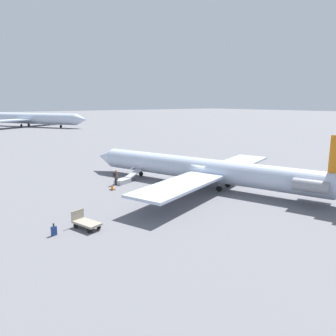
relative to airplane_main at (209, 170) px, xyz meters
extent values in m
plane|color=slate|center=(0.88, 0.29, -1.90)|extent=(600.00, 600.00, 0.00)
cylinder|color=silver|center=(0.88, 0.29, -0.02)|extent=(26.00, 10.67, 2.42)
cone|color=silver|center=(14.77, 4.90, -0.02)|extent=(3.28, 3.09, 2.38)
cube|color=silver|center=(-2.52, 6.33, -0.20)|extent=(7.20, 11.82, 0.24)
cube|color=silver|center=(1.76, -6.58, -0.20)|extent=(7.20, 11.82, 0.24)
cylinder|color=gray|center=(-10.62, -1.73, 0.16)|extent=(3.10, 1.95, 1.09)
cylinder|color=gray|center=(-9.54, -4.96, 0.16)|extent=(3.10, 1.95, 1.09)
cylinder|color=black|center=(9.09, 3.01, -1.60)|extent=(0.62, 0.33, 0.60)
cylinder|color=gray|center=(9.09, 3.01, -1.20)|extent=(0.11, 0.11, 0.19)
cylinder|color=black|center=(-1.98, 0.49, -1.60)|extent=(0.62, 0.33, 0.60)
cylinder|color=gray|center=(-1.98, 0.49, -1.20)|extent=(0.11, 0.11, 0.19)
cylinder|color=black|center=(-1.30, -1.58, -1.60)|extent=(0.62, 0.33, 0.60)
cylinder|color=gray|center=(-1.30, -1.58, -1.20)|extent=(0.11, 0.11, 0.19)
cylinder|color=silver|center=(102.86, -9.54, 1.19)|extent=(36.29, 23.31, 3.98)
cone|color=silver|center=(83.81, -20.57, 1.19)|extent=(5.75, 5.57, 3.90)
cube|color=silver|center=(109.74, -17.47, 0.89)|extent=(13.86, 17.60, 0.40)
cube|color=silver|center=(99.40, 0.38, 0.89)|extent=(13.86, 17.60, 0.40)
cylinder|color=black|center=(91.71, -16.00, -1.40)|extent=(0.98, 0.71, 0.99)
cylinder|color=gray|center=(91.71, -16.00, -0.76)|extent=(0.18, 0.18, 0.31)
cylinder|color=black|center=(107.18, -9.11, -1.40)|extent=(0.98, 0.71, 0.99)
cylinder|color=gray|center=(107.18, -9.11, -0.76)|extent=(0.18, 0.18, 0.31)
cylinder|color=black|center=(105.39, -6.01, -1.40)|extent=(0.98, 0.71, 0.99)
cylinder|color=gray|center=(105.39, -6.01, -0.76)|extent=(0.18, 0.18, 0.31)
cube|color=#B2B2B7|center=(7.15, 6.76, -1.65)|extent=(1.61, 2.05, 0.50)
cube|color=#B2B2B7|center=(7.78, 4.86, -1.10)|extent=(1.56, 2.40, 0.71)
cube|color=#B2B2B7|center=(8.20, 5.00, -0.60)|extent=(0.75, 2.12, 0.65)
cube|color=#23232D|center=(7.05, 7.61, -1.47)|extent=(0.28, 0.33, 0.85)
cylinder|color=brown|center=(7.05, 7.61, -0.72)|extent=(0.36, 0.36, 0.65)
sphere|color=tan|center=(7.05, 7.61, -0.28)|extent=(0.24, 0.24, 0.24)
cube|color=black|center=(6.97, 7.86, -0.69)|extent=(0.32, 0.26, 0.44)
cube|color=#9E937F|center=(-3.21, 15.60, -1.46)|extent=(2.42, 1.65, 0.16)
cube|color=#9E937F|center=(-2.20, 15.88, -1.03)|extent=(0.37, 1.08, 0.70)
cylinder|color=black|center=(-2.59, 16.23, -1.72)|extent=(0.38, 0.21, 0.36)
cylinder|color=black|center=(-2.35, 15.38, -1.72)|extent=(0.38, 0.21, 0.36)
cylinder|color=black|center=(-4.07, 15.81, -1.72)|extent=(0.38, 0.21, 0.36)
cylinder|color=black|center=(-3.84, 14.96, -1.72)|extent=(0.38, 0.21, 0.36)
cube|color=navy|center=(-2.97, 17.93, -1.58)|extent=(0.33, 0.41, 0.64)
cube|color=black|center=(-2.97, 17.93, -1.14)|extent=(0.13, 0.08, 0.24)
cube|color=black|center=(5.37, 9.00, -1.88)|extent=(0.54, 0.54, 0.03)
cone|color=orange|center=(5.37, 9.00, -1.60)|extent=(0.42, 0.42, 0.59)
camera|label=1|loc=(-24.91, 24.61, 7.29)|focal=35.00mm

